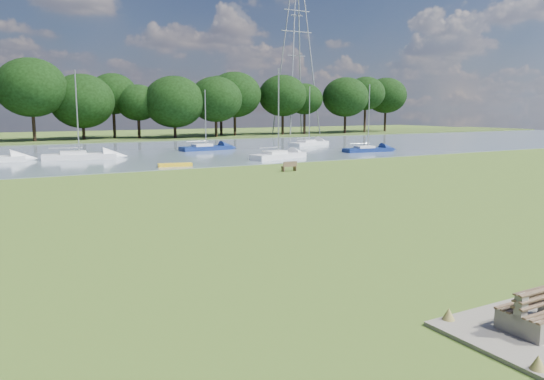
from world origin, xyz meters
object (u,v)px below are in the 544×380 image
kayak (175,165)px  sailboat_2 (309,142)px  sailboat_5 (278,154)px  riverbank_bench (289,166)px  pylon (297,30)px  sailboat_1 (367,148)px  sailboat_6 (205,147)px  bench_pair (543,310)px  sailboat_4 (78,154)px

kayak → sailboat_2: size_ratio=0.37×
sailboat_2 → sailboat_5: bearing=-152.2°
riverbank_bench → sailboat_5: sailboat_5 is taller
pylon → sailboat_1: size_ratio=4.13×
riverbank_bench → sailboat_2: size_ratio=0.17×
sailboat_2 → sailboat_5: size_ratio=0.90×
riverbank_bench → sailboat_6: bearing=81.9°
bench_pair → kayak: size_ratio=0.66×
kayak → sailboat_4: bearing=127.5°
bench_pair → sailboat_2: sailboat_2 is taller
kayak → sailboat_6: bearing=68.7°
kayak → sailboat_5: bearing=18.6°
pylon → sailboat_5: size_ratio=3.58×
sailboat_2 → bench_pair: bearing=-138.6°
bench_pair → sailboat_2: 63.08m
bench_pair → pylon: (45.50, 84.00, 19.79)m
sailboat_1 → kayak: bearing=-165.2°
pylon → sailboat_5: pylon is taller
bench_pair → sailboat_5: (15.97, 39.98, 0.03)m
kayak → sailboat_2: 31.07m
bench_pair → riverbank_bench: 32.36m
riverbank_bench → sailboat_2: 31.30m
sailboat_2 → sailboat_4: 32.47m
sailboat_1 → sailboat_5: size_ratio=0.87×
bench_pair → kayak: (4.28, 38.00, -0.33)m
bench_pair → sailboat_2: (29.93, 55.53, -0.03)m
sailboat_2 → sailboat_6: 16.20m
sailboat_1 → sailboat_5: sailboat_5 is taller
pylon → sailboat_2: bearing=-118.7°
sailboat_1 → sailboat_4: 32.55m
bench_pair → sailboat_5: 43.05m
riverbank_bench → kayak: bearing=130.3°
pylon → sailboat_4: pylon is taller
kayak → sailboat_5: (11.69, 1.98, 0.37)m
bench_pair → riverbank_bench: bearing=68.6°
bench_pair → sailboat_1: bearing=54.4°
kayak → pylon: 64.96m
kayak → pylon: size_ratio=0.09×
sailboat_2 → sailboat_6: size_ratio=1.10×
pylon → sailboat_2: 38.02m
sailboat_1 → sailboat_2: 13.00m
sailboat_1 → sailboat_6: bearing=148.6°
kayak → sailboat_1: (25.51, 4.52, 0.28)m
riverbank_bench → sailboat_1: (18.31, 12.27, 0.05)m
riverbank_bench → pylon: (34.02, 53.74, 19.90)m
sailboat_2 → sailboat_4: size_ratio=0.91×
sailboat_5 → sailboat_1: bearing=-6.0°
kayak → bench_pair: bearing=-87.4°
kayak → sailboat_1: size_ratio=0.38×
sailboat_4 → riverbank_bench: bearing=-47.0°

